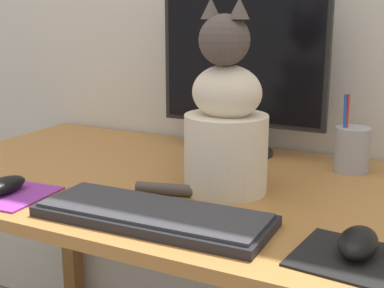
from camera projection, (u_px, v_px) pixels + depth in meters
desk at (212, 220)px, 1.19m from camera, size 1.46×0.73×0.70m
monitor at (242, 66)px, 1.36m from camera, size 0.44×0.17×0.43m
keyboard at (153, 215)px, 0.96m from camera, size 0.44×0.17×0.02m
mousepad_left at (5, 194)px, 1.10m from camera, size 0.19×0.17×0.00m
mousepad_right at (356, 259)px, 0.81m from camera, size 0.20×0.18×0.00m
computer_mouse_left at (3, 186)px, 1.09m from camera, size 0.06×0.11×0.03m
computer_mouse_right at (358, 242)px, 0.82m from camera, size 0.06×0.11×0.04m
cat at (225, 123)px, 1.09m from camera, size 0.26×0.20×0.39m
pen_cup at (352, 149)px, 1.25m from camera, size 0.08×0.08×0.18m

